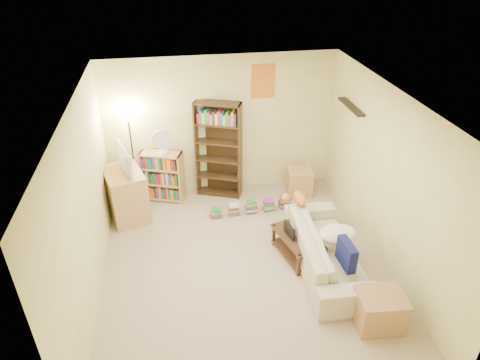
% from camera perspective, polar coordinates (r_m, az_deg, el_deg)
% --- Properties ---
extents(room, '(4.50, 4.54, 2.52)m').
position_cam_1_polar(room, '(5.38, 0.61, 1.47)').
color(room, tan).
rests_on(room, ground).
extents(sofa, '(2.14, 1.01, 0.60)m').
position_cam_1_polar(sofa, '(6.28, 11.51, -9.03)').
color(sofa, '#BAB09A').
rests_on(sofa, ground).
extents(navy_pillow, '(0.14, 0.40, 0.36)m').
position_cam_1_polar(navy_pillow, '(5.82, 14.01, -9.57)').
color(navy_pillow, '#121751').
rests_on(navy_pillow, sofa).
extents(cream_blanket, '(0.55, 0.40, 0.24)m').
position_cam_1_polar(cream_blanket, '(6.23, 12.89, -7.07)').
color(cream_blanket, white).
rests_on(cream_blanket, sofa).
extents(tabby_cat, '(0.47, 0.19, 0.16)m').
position_cam_1_polar(tabby_cat, '(6.60, 7.65, -2.39)').
color(tabby_cat, orange).
rests_on(tabby_cat, sofa).
extents(coffee_table, '(0.66, 0.93, 0.38)m').
position_cam_1_polar(coffee_table, '(6.42, 7.68, -8.39)').
color(coffee_table, '#3E2418').
rests_on(coffee_table, ground).
extents(laptop, '(0.33, 0.23, 0.03)m').
position_cam_1_polar(laptop, '(6.35, 7.48, -7.07)').
color(laptop, black).
rests_on(laptop, coffee_table).
extents(laptop_screen, '(0.08, 0.28, 0.19)m').
position_cam_1_polar(laptop_screen, '(6.24, 6.57, -6.63)').
color(laptop_screen, white).
rests_on(laptop_screen, laptop).
extents(mug, '(0.13, 0.13, 0.08)m').
position_cam_1_polar(mug, '(6.20, 9.65, -7.99)').
color(mug, silver).
rests_on(mug, coffee_table).
extents(tv_remote, '(0.12, 0.15, 0.02)m').
position_cam_1_polar(tv_remote, '(6.56, 7.23, -5.75)').
color(tv_remote, black).
rests_on(tv_remote, coffee_table).
extents(tv_stand, '(0.78, 0.93, 0.85)m').
position_cam_1_polar(tv_stand, '(7.34, -14.94, -1.89)').
color(tv_stand, tan).
rests_on(tv_stand, ground).
extents(television, '(0.78, 0.51, 0.42)m').
position_cam_1_polar(television, '(7.04, -15.62, 2.49)').
color(television, black).
rests_on(television, tv_stand).
extents(tall_bookshelf, '(0.84, 0.54, 1.77)m').
position_cam_1_polar(tall_bookshelf, '(7.48, -2.89, 4.27)').
color(tall_bookshelf, '#3A2816').
rests_on(tall_bookshelf, ground).
extents(short_bookshelf, '(0.78, 0.51, 0.93)m').
position_cam_1_polar(short_bookshelf, '(7.67, -10.27, 0.49)').
color(short_bookshelf, tan).
rests_on(short_bookshelf, ground).
extents(desk_fan, '(0.33, 0.19, 0.44)m').
position_cam_1_polar(desk_fan, '(7.31, -10.36, 5.09)').
color(desk_fan, white).
rests_on(desk_fan, short_bookshelf).
extents(floor_lamp, '(0.28, 0.28, 1.64)m').
position_cam_1_polar(floor_lamp, '(7.32, -14.45, 5.94)').
color(floor_lamp, black).
rests_on(floor_lamp, ground).
extents(side_table, '(0.48, 0.48, 0.50)m').
position_cam_1_polar(side_table, '(7.88, 7.89, -0.19)').
color(side_table, '#DEB36C').
rests_on(side_table, ground).
extents(end_cabinet, '(0.59, 0.51, 0.46)m').
position_cam_1_polar(end_cabinet, '(5.69, 18.06, -16.16)').
color(end_cabinet, tan).
rests_on(end_cabinet, ground).
extents(book_stacks, '(1.43, 0.23, 0.24)m').
position_cam_1_polar(book_stacks, '(7.37, 1.70, -3.60)').
color(book_stacks, red).
rests_on(book_stacks, ground).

